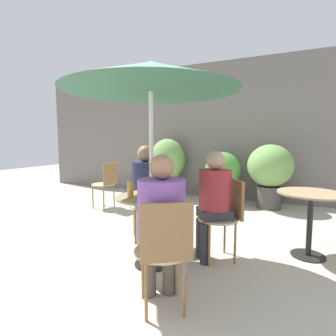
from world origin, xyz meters
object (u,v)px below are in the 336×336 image
(cafe_table_far, at_px, (311,207))
(seated_person_0, at_px, (161,217))
(potted_plant_2, at_px, (270,170))
(bistro_chair_1, at_px, (226,211))
(bistro_chair_3, at_px, (107,181))
(umbrella, at_px, (151,77))
(beer_glass_1, at_px, (152,185))
(potted_plant_1, at_px, (222,174))
(bistro_chair_2, at_px, (145,198))
(beer_glass_0, at_px, (169,190))
(beer_glass_2, at_px, (130,190))
(cafe_table_near, at_px, (152,212))
(bistro_chair_0, at_px, (164,246))
(seated_person_2, at_px, (146,185))
(seated_person_1, at_px, (213,196))
(potted_plant_0, at_px, (167,163))

(cafe_table_far, height_order, seated_person_0, seated_person_0)
(potted_plant_2, bearing_deg, bistro_chair_1, -96.33)
(bistro_chair_3, xyz_separation_m, umbrella, (1.86, -1.65, 1.37))
(beer_glass_1, height_order, potted_plant_1, potted_plant_1)
(cafe_table_far, bearing_deg, potted_plant_2, 105.09)
(bistro_chair_2, bearing_deg, bistro_chair_1, -45.00)
(bistro_chair_3, relative_size, beer_glass_0, 4.80)
(bistro_chair_1, bearing_deg, beer_glass_2, -87.78)
(beer_glass_2, xyz_separation_m, potted_plant_1, (0.18, 3.18, -0.22))
(cafe_table_near, relative_size, cafe_table_far, 1.00)
(cafe_table_near, distance_m, bistro_chair_3, 2.49)
(bistro_chair_0, xyz_separation_m, beer_glass_2, (-0.62, 0.51, 0.28))
(bistro_chair_0, bearing_deg, bistro_chair_3, -79.87)
(cafe_table_far, relative_size, bistro_chair_2, 0.83)
(bistro_chair_0, height_order, seated_person_2, seated_person_2)
(cafe_table_near, relative_size, seated_person_1, 0.61)
(bistro_chair_2, bearing_deg, cafe_table_near, -90.00)
(cafe_table_near, bearing_deg, bistro_chair_0, -55.11)
(bistro_chair_3, height_order, beer_glass_1, beer_glass_1)
(bistro_chair_0, height_order, umbrella, umbrella)
(cafe_table_far, distance_m, seated_person_2, 1.92)
(seated_person_1, bearing_deg, beer_glass_2, -87.40)
(bistro_chair_2, bearing_deg, seated_person_0, -90.00)
(bistro_chair_3, height_order, seated_person_0, seated_person_0)
(bistro_chair_2, bearing_deg, cafe_table_far, -27.92)
(seated_person_0, distance_m, seated_person_2, 1.32)
(cafe_table_near, distance_m, bistro_chair_2, 0.81)
(bistro_chair_0, distance_m, seated_person_0, 0.23)
(bistro_chair_1, relative_size, potted_plant_2, 0.72)
(potted_plant_2, bearing_deg, seated_person_0, -99.17)
(seated_person_2, distance_m, potted_plant_0, 2.67)
(bistro_chair_3, distance_m, seated_person_1, 2.72)
(cafe_table_far, height_order, bistro_chair_2, bistro_chair_2)
(seated_person_2, bearing_deg, beer_glass_1, -85.89)
(potted_plant_1, bearing_deg, umbrella, -90.51)
(potted_plant_0, xyz_separation_m, umbrella, (1.25, -3.07, 1.11))
(beer_glass_1, distance_m, potted_plant_1, 2.84)
(potted_plant_2, bearing_deg, umbrella, -107.66)
(seated_person_1, height_order, beer_glass_1, seated_person_1)
(bistro_chair_2, distance_m, beer_glass_2, 0.92)
(cafe_table_far, xyz_separation_m, beer_glass_2, (-1.65, -1.06, 0.25))
(bistro_chair_2, xyz_separation_m, beer_glass_0, (0.68, -0.70, 0.29))
(seated_person_2, bearing_deg, beer_glass_0, -79.03)
(seated_person_0, relative_size, beer_glass_0, 6.54)
(beer_glass_2, bearing_deg, cafe_table_near, 45.40)
(beer_glass_0, xyz_separation_m, beer_glass_2, (-0.37, -0.12, -0.01))
(potted_plant_2, distance_m, umbrella, 3.32)
(bistro_chair_3, height_order, beer_glass_2, beer_glass_2)
(seated_person_2, relative_size, beer_glass_0, 6.76)
(bistro_chair_3, bearing_deg, bistro_chair_1, 70.40)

